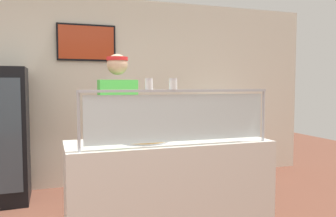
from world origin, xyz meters
The scene contains 11 objects.
ground_plane centered at (0.90, 1.00, 0.00)m, with size 12.00×12.00×0.00m, color brown.
shop_rear_unit centered at (0.89, 2.49, 1.36)m, with size 6.20×0.13×2.70m.
serving_counter centered at (0.90, 0.33, 0.47)m, with size 1.80×0.66×0.95m, color silver.
sneeze_guard centered at (0.90, 0.06, 1.24)m, with size 1.62×0.06×0.46m.
pizza_tray centered at (0.67, 0.35, 0.97)m, with size 0.43×0.43×0.04m.
pizza_server centered at (0.71, 0.33, 0.99)m, with size 0.07×0.28×0.01m, color #ADAFB7.
parmesan_shaker centered at (0.64, 0.06, 1.45)m, with size 0.06×0.06×0.09m.
pepper_flake_shaker centered at (0.84, 0.06, 1.45)m, with size 0.07×0.07×0.09m.
worker_figure centered at (0.56, 0.91, 1.01)m, with size 0.41×0.50×1.76m.
prep_shelf centered at (2.39, 2.00, 0.41)m, with size 0.70×0.55×0.82m, color #B7BABF.
pizza_box_stack centered at (2.39, 2.00, 0.91)m, with size 0.48×0.47×0.18m.
Camera 1 is at (-0.09, -2.52, 1.45)m, focal length 36.50 mm.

